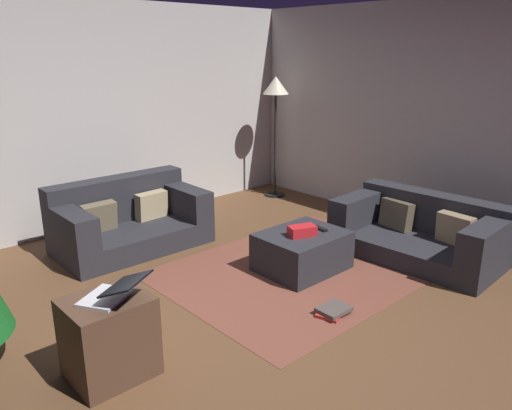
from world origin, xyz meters
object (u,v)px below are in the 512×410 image
(couch_right, at_px, (422,232))
(side_table, at_px, (109,337))
(corner_lamp, at_px, (276,95))
(book_stack, at_px, (333,311))
(couch_left, at_px, (128,221))
(ottoman, at_px, (302,251))
(laptop, at_px, (113,292))
(gift_box, at_px, (302,231))
(tv_remote, at_px, (320,229))

(couch_right, distance_m, side_table, 3.34)
(corner_lamp, bearing_deg, book_stack, -126.68)
(couch_right, bearing_deg, couch_left, 39.90)
(book_stack, relative_size, corner_lamp, 0.17)
(ottoman, xyz_separation_m, side_table, (-2.15, -0.28, 0.09))
(ottoman, height_order, laptop, laptop)
(gift_box, xyz_separation_m, corner_lamp, (1.66, 2.06, 1.02))
(couch_right, relative_size, ottoman, 2.06)
(couch_right, bearing_deg, tv_remote, 58.46)
(couch_left, xyz_separation_m, side_table, (-1.22, -1.97, -0.01))
(couch_right, distance_m, gift_box, 1.36)
(couch_right, height_order, corner_lamp, corner_lamp)
(couch_right, xyz_separation_m, book_stack, (-1.64, -0.18, -0.22))
(side_table, bearing_deg, ottoman, 7.39)
(couch_left, bearing_deg, laptop, 60.32)
(side_table, bearing_deg, book_stack, -16.20)
(tv_remote, height_order, book_stack, tv_remote)
(laptop, relative_size, book_stack, 1.70)
(corner_lamp, bearing_deg, couch_right, -99.41)
(couch_left, xyz_separation_m, laptop, (-1.18, -2.02, 0.32))
(laptop, distance_m, corner_lamp, 4.48)
(couch_right, bearing_deg, book_stack, 93.32)
(couch_left, xyz_separation_m, couch_right, (2.11, -2.28, -0.03))
(tv_remote, distance_m, side_table, 2.36)
(couch_left, relative_size, gift_box, 6.14)
(couch_right, height_order, ottoman, couch_right)
(gift_box, bearing_deg, corner_lamp, 51.05)
(couch_left, distance_m, ottoman, 1.93)
(couch_left, height_order, gift_box, couch_left)
(gift_box, distance_m, book_stack, 0.92)
(couch_right, height_order, gift_box, couch_right)
(gift_box, bearing_deg, ottoman, 37.05)
(couch_right, relative_size, corner_lamp, 0.98)
(couch_right, bearing_deg, laptop, 82.63)
(couch_left, bearing_deg, corner_lamp, -172.02)
(gift_box, relative_size, corner_lamp, 0.15)
(ottoman, bearing_deg, corner_lamp, 51.44)
(tv_remote, relative_size, laptop, 0.33)
(couch_right, xyz_separation_m, laptop, (-3.29, 0.26, 0.36))
(corner_lamp, bearing_deg, side_table, -148.60)
(gift_box, bearing_deg, book_stack, -119.44)
(ottoman, bearing_deg, laptop, -171.13)
(couch_left, relative_size, couch_right, 0.94)
(couch_right, distance_m, corner_lamp, 2.90)
(laptop, xyz_separation_m, corner_lamp, (3.73, 2.34, 0.84))
(tv_remote, height_order, side_table, side_table)
(ottoman, relative_size, side_table, 1.46)
(couch_left, distance_m, side_table, 2.31)
(gift_box, bearing_deg, tv_remote, -2.44)
(book_stack, bearing_deg, side_table, 163.80)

